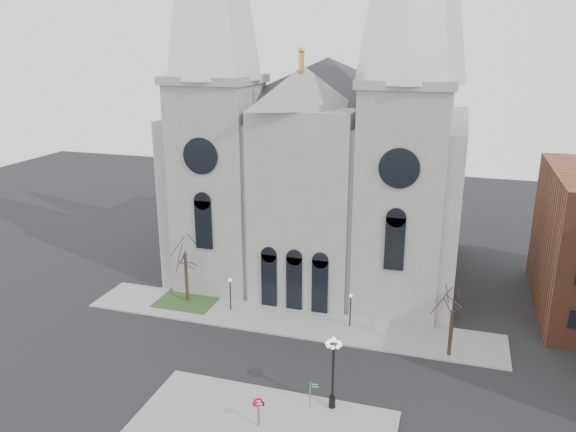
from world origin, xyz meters
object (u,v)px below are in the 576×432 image
(stop_sign, at_px, (258,405))
(one_way_sign, at_px, (259,407))
(globe_lamp, at_px, (333,364))
(street_name_sign, at_px, (311,393))

(stop_sign, height_order, one_way_sign, stop_sign)
(globe_lamp, distance_m, one_way_sign, 5.95)
(stop_sign, relative_size, one_way_sign, 1.09)
(one_way_sign, xyz_separation_m, street_name_sign, (2.92, 2.90, -0.16))
(stop_sign, bearing_deg, street_name_sign, 33.51)
(globe_lamp, bearing_deg, one_way_sign, -141.62)
(stop_sign, bearing_deg, globe_lamp, 27.18)
(stop_sign, height_order, globe_lamp, globe_lamp)
(globe_lamp, height_order, street_name_sign, globe_lamp)
(stop_sign, bearing_deg, one_way_sign, 38.75)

